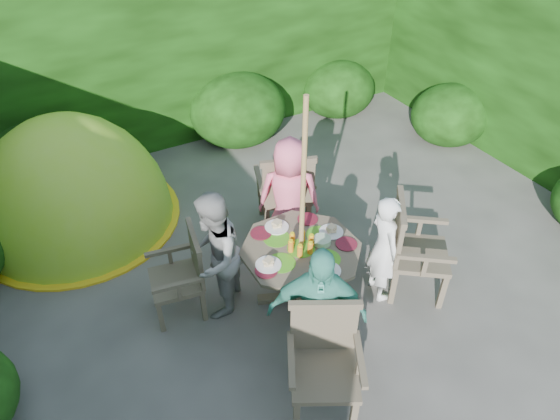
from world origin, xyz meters
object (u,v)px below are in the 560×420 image
garden_chair_front (324,359)px  patio_table (301,257)px  child_front (317,315)px  child_left (214,257)px  garden_chair_back (286,191)px  child_right (384,248)px  garden_chair_right (412,247)px  child_back (289,197)px  garden_chair_left (183,274)px  parasol_pole (302,212)px  dome_tent (82,221)px

garden_chair_front → patio_table: bearing=96.7°
garden_chair_front → child_front: 0.35m
child_left → patio_table: bearing=105.9°
garden_chair_back → child_right: size_ratio=0.87×
garden_chair_back → garden_chair_front: 2.19m
child_right → child_left: (-1.49, 0.59, 0.08)m
patio_table → garden_chair_right: garden_chair_right is taller
garden_chair_back → child_back: child_back is taller
garden_chair_back → child_right: bearing=123.5°
garden_chair_back → child_back: size_ratio=0.75×
patio_table → garden_chair_left: 1.11m
parasol_pole → garden_chair_right: size_ratio=2.18×
parasol_pole → dome_tent: bearing=125.6°
garden_chair_front → child_left: size_ratio=0.71×
child_right → child_back: bearing=32.7°
child_right → child_back: 1.13m
garden_chair_front → garden_chair_back: bearing=96.6°
garden_chair_right → parasol_pole: bearing=105.7°
garden_chair_front → child_back: 1.90m
garden_chair_left → child_left: child_left is taller
patio_table → parasol_pole: parasol_pole is taller
child_right → child_front: size_ratio=0.86×
garden_chair_right → child_right: child_right is taller
patio_table → dome_tent: dome_tent is taller
child_right → dome_tent: 3.60m
garden_chair_left → child_back: 1.37m
garden_chair_back → child_back: 0.32m
parasol_pole → child_right: (0.74, -0.30, -0.51)m
garden_chair_back → garden_chair_front: bearing=87.5°
garden_chair_right → child_front: 1.38m
garden_chair_right → garden_chair_back: garden_chair_back is taller
garden_chair_back → child_right: 1.35m
child_front → child_back: bearing=101.2°
parasol_pole → child_right: size_ratio=1.87×
patio_table → dome_tent: size_ratio=0.55×
garden_chair_front → child_right: bearing=60.6°
parasol_pole → garden_chair_front: size_ratio=2.33×
patio_table → child_back: bearing=68.5°
garden_chair_left → child_back: child_back is taller
child_left → dome_tent: size_ratio=0.49×
parasol_pole → garden_chair_left: (-1.02, 0.43, -0.63)m
garden_chair_right → garden_chair_back: bearing=60.1°
child_right → parasol_pole: bearing=77.7°
garden_chair_right → garden_chair_front: size_ratio=1.07×
parasol_pole → dome_tent: 3.06m
garden_chair_left → garden_chair_front: size_ratio=0.92×
garden_chair_right → dome_tent: (-2.69, 2.70, -0.54)m
parasol_pole → child_right: 0.95m
garden_chair_right → child_back: size_ratio=0.75×
child_back → child_front: size_ratio=0.99×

